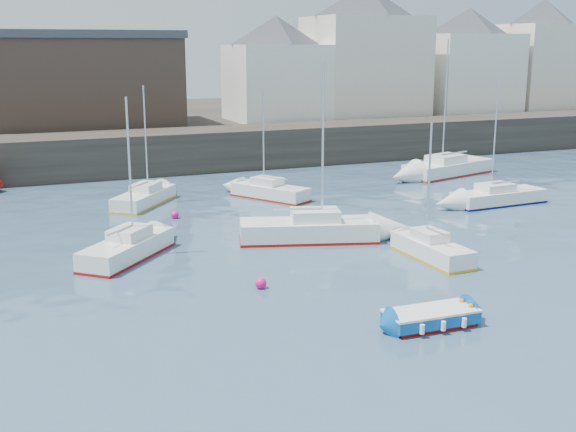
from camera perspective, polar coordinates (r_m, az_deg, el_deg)
name	(u,v)px	position (r m, az deg, el deg)	size (l,w,h in m)	color
water	(429,341)	(24.08, 11.06, -9.64)	(220.00, 220.00, 0.00)	#2D4760
quay_wall	(173,151)	(55.37, -9.10, 5.11)	(90.00, 5.00, 3.00)	#28231E
land_strip	(130,127)	(72.89, -12.41, 6.86)	(90.00, 32.00, 2.80)	#28231E
bldg_east_a	(365,50)	(68.55, 6.12, 12.90)	(13.36, 13.36, 11.80)	beige
bldg_east_b	(467,60)	(74.00, 13.98, 11.89)	(11.88, 11.88, 9.95)	white
bldg_east_c	(541,54)	(79.61, 19.36, 11.99)	(11.14, 11.14, 10.95)	beige
bldg_east_d	(276,67)	(64.34, -0.92, 11.66)	(11.14, 11.14, 8.95)	white
warehouse	(74,79)	(61.78, -16.55, 10.35)	(16.40, 10.40, 7.60)	#3D2D26
blue_dinghy	(431,317)	(25.10, 11.22, -7.84)	(3.23, 1.74, 0.61)	#8F0B05
sailboat_a	(127,248)	(32.92, -12.58, -2.47)	(4.98, 5.24, 7.13)	white
sailboat_b	(309,229)	(35.10, 1.69, -1.06)	(7.02, 4.02, 8.61)	white
sailboat_c	(432,249)	(32.77, 11.27, -2.55)	(1.61, 4.64, 6.05)	white
sailboat_d	(498,196)	(44.95, 16.26, 1.49)	(6.06, 2.23, 7.61)	white
sailboat_f	(270,191)	(44.73, -1.44, 1.99)	(4.06, 5.29, 6.72)	white
sailboat_g	(448,168)	(54.14, 12.55, 3.76)	(8.05, 4.52, 9.71)	white
sailboat_h	(144,197)	(43.87, -11.28, 1.48)	(4.70, 5.36, 6.99)	white
buoy_near	(261,288)	(28.47, -2.16, -5.73)	(0.45, 0.45, 0.45)	#FF0C79
buoy_mid	(461,264)	(32.39, 13.50, -3.71)	(0.36, 0.36, 0.36)	#FF0C79
buoy_far	(175,218)	(40.20, -8.92, -0.17)	(0.44, 0.44, 0.44)	#FF0C79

